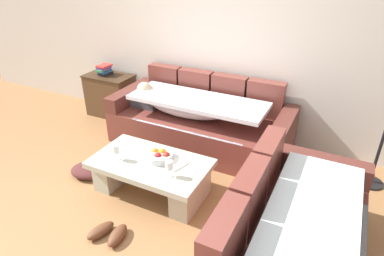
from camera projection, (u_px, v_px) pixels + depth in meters
The scene contains 13 objects.
ground_plane at pixel (115, 218), 3.13m from camera, with size 14.00×14.00×0.00m, color olive.
back_wall at pixel (209, 33), 4.20m from camera, with size 9.00×0.10×2.70m, color silver.
couch_along_wall at pixel (198, 121), 4.22m from camera, with size 2.29×0.92×0.88m.
couch_near_window at pixel (292, 245), 2.41m from camera, with size 0.92×1.91×0.88m.
coffee_table at pixel (151, 173), 3.38m from camera, with size 1.20×0.68×0.38m.
fruit_bowl at pixel (160, 156), 3.33m from camera, with size 0.28×0.28×0.10m.
wine_glass_near_left at pixel (116, 150), 3.29m from camera, with size 0.07×0.07×0.17m.
wine_glass_near_right at pixel (169, 166), 3.04m from camera, with size 0.07×0.07×0.17m.
open_magazine at pixel (172, 162), 3.29m from camera, with size 0.28×0.21×0.01m, color white.
side_cabinet at pixel (111, 95), 5.04m from camera, with size 0.72×0.44×0.64m.
book_stack_on_cabinet at pixel (104, 70), 4.88m from camera, with size 0.18×0.22×0.15m.
pair_of_shoes at pixel (109, 233), 2.90m from camera, with size 0.34×0.31×0.09m.
crumpled_garment at pixel (88, 170), 3.72m from camera, with size 0.40×0.32×0.12m, color #4C2323.
Camera 1 is at (1.72, -1.78, 2.23)m, focal length 30.57 mm.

